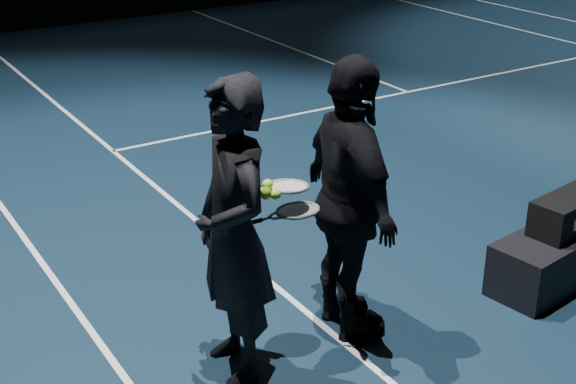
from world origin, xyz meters
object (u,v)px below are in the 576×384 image
Objects in this scene: player_bench at (563,253)px; player_b at (350,202)px; racket_lower at (298,210)px; racket_upper at (287,186)px; racket_bag at (570,212)px; tennis_balls at (270,191)px; player_a at (233,233)px.

player_bench is 0.71× the size of player_b.
racket_lower is (-2.22, 0.30, 0.79)m from player_bench.
racket_lower is at bearing 163.78° from player_bench.
racket_upper is at bearing 95.63° from player_b.
player_b reaches higher than racket_bag.
racket_upper is 0.15m from tennis_balls.
player_a is 1.00× the size of player_b.
player_bench is at bearing -7.41° from racket_lower.
tennis_balls is (-0.59, 0.01, 0.21)m from player_b.
player_b is 2.82× the size of racket_upper.
player_a reaches higher than racket_bag.
player_b is 2.82× the size of racket_lower.
player_bench is 2.00× the size of racket_bag.
racket_bag is at bearing -88.30° from player_b.
player_b reaches higher than tennis_balls.
racket_lower is at bearing 100.71° from player_b.
racket_bag is 2.37m from racket_upper.
racket_bag is at bearing -7.41° from racket_lower.
racket_lower is 1.00× the size of racket_upper.
racket_lower is (0.45, -0.00, 0.04)m from player_a.
racket_upper reaches higher than player_bench.
player_a reaches higher than racket_lower.
racket_upper reaches higher than racket_lower.
player_a is at bearing 180.00° from racket_lower.
racket_lower is at bearing -1.88° from tennis_balls.
player_a is 2.82× the size of racket_lower.
player_bench is 2.79m from player_a.
racket_bag is (0.00, 0.00, 0.34)m from player_bench.
player_a is (-2.67, 0.31, 0.75)m from player_bench.
racket_lower reaches higher than racket_bag.
racket_upper is (-0.45, 0.04, 0.20)m from player_b.
player_b reaches higher than player_bench.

